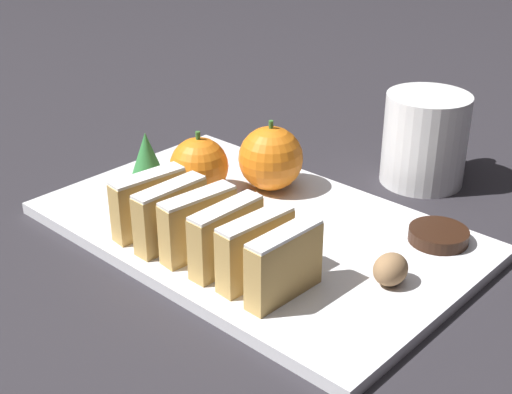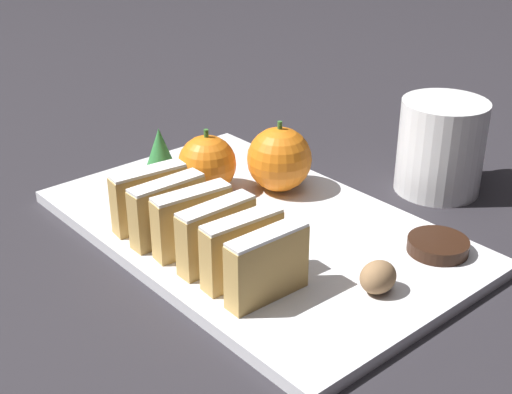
% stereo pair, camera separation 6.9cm
% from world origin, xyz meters
% --- Properties ---
extents(ground_plane, '(6.00, 6.00, 0.00)m').
position_xyz_m(ground_plane, '(0.00, 0.00, 0.00)').
color(ground_plane, '#28262B').
extents(serving_platter, '(0.27, 0.42, 0.01)m').
position_xyz_m(serving_platter, '(0.00, 0.00, 0.01)').
color(serving_platter, white).
rests_on(serving_platter, ground_plane).
extents(stollen_slice_front, '(0.08, 0.02, 0.06)m').
position_xyz_m(stollen_slice_front, '(-0.08, -0.10, 0.04)').
color(stollen_slice_front, tan).
rests_on(stollen_slice_front, serving_platter).
extents(stollen_slice_second, '(0.08, 0.02, 0.06)m').
position_xyz_m(stollen_slice_second, '(-0.07, -0.07, 0.04)').
color(stollen_slice_second, tan).
rests_on(stollen_slice_second, serving_platter).
extents(stollen_slice_third, '(0.08, 0.02, 0.06)m').
position_xyz_m(stollen_slice_third, '(-0.08, -0.03, 0.04)').
color(stollen_slice_third, tan).
rests_on(stollen_slice_third, serving_platter).
extents(stollen_slice_fourth, '(0.08, 0.03, 0.06)m').
position_xyz_m(stollen_slice_fourth, '(-0.08, -0.00, 0.04)').
color(stollen_slice_fourth, tan).
rests_on(stollen_slice_fourth, serving_platter).
extents(stollen_slice_fifth, '(0.08, 0.02, 0.06)m').
position_xyz_m(stollen_slice_fifth, '(-0.08, 0.03, 0.04)').
color(stollen_slice_fifth, tan).
rests_on(stollen_slice_fifth, serving_platter).
extents(stollen_slice_sixth, '(0.08, 0.03, 0.06)m').
position_xyz_m(stollen_slice_sixth, '(-0.08, 0.07, 0.04)').
color(stollen_slice_sixth, tan).
rests_on(stollen_slice_sixth, serving_platter).
extents(orange_near, '(0.07, 0.07, 0.08)m').
position_xyz_m(orange_near, '(0.07, 0.04, 0.05)').
color(orange_near, orange).
rests_on(orange_near, serving_platter).
extents(orange_far, '(0.06, 0.06, 0.07)m').
position_xyz_m(orange_far, '(0.01, 0.09, 0.04)').
color(orange_far, orange).
rests_on(orange_far, serving_platter).
extents(walnut, '(0.03, 0.03, 0.03)m').
position_xyz_m(walnut, '(0.00, -0.16, 0.03)').
color(walnut, '#8E6B47').
rests_on(walnut, serving_platter).
extents(chocolate_cookie, '(0.06, 0.06, 0.01)m').
position_xyz_m(chocolate_cookie, '(0.09, -0.15, 0.02)').
color(chocolate_cookie, black).
rests_on(chocolate_cookie, serving_platter).
extents(evergreen_sprig, '(0.04, 0.04, 0.05)m').
position_xyz_m(evergreen_sprig, '(0.00, 0.17, 0.04)').
color(evergreen_sprig, '#2D7538').
rests_on(evergreen_sprig, serving_platter).
extents(coffee_mug, '(0.13, 0.09, 0.10)m').
position_xyz_m(coffee_mug, '(0.22, -0.05, 0.05)').
color(coffee_mug, white).
rests_on(coffee_mug, ground_plane).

